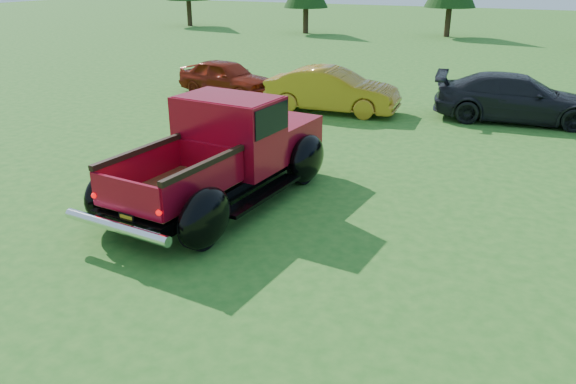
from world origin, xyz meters
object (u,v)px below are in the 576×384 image
(pickup_truck, at_px, (230,149))
(show_car_grey, at_px, (517,98))
(show_car_red, at_px, (226,77))
(show_car_yellow, at_px, (332,90))

(pickup_truck, height_order, show_car_grey, pickup_truck)
(show_car_red, xyz_separation_m, show_car_yellow, (4.25, -0.80, 0.06))
(show_car_red, height_order, show_car_grey, show_car_grey)
(pickup_truck, bearing_deg, show_car_yellow, 99.94)
(show_car_yellow, bearing_deg, pickup_truck, -179.52)
(show_car_red, distance_m, show_car_yellow, 4.32)
(pickup_truck, height_order, show_car_yellow, pickup_truck)
(pickup_truck, distance_m, show_car_yellow, 7.25)
(pickup_truck, height_order, show_car_red, pickup_truck)
(show_car_yellow, height_order, show_car_grey, show_car_grey)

